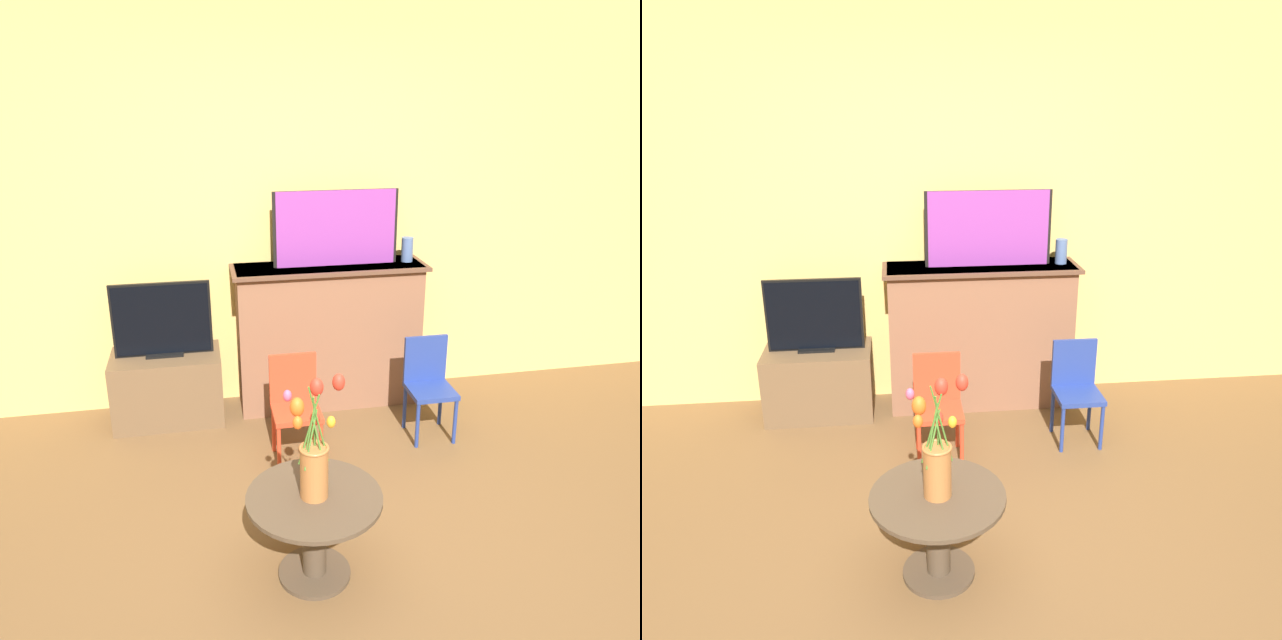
% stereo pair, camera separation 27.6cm
% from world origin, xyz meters
% --- Properties ---
extents(ground_plane, '(14.00, 14.00, 0.00)m').
position_xyz_m(ground_plane, '(0.00, 0.00, 0.00)').
color(ground_plane, brown).
extents(wall_back, '(8.00, 0.06, 2.70)m').
position_xyz_m(wall_back, '(0.00, 2.13, 1.35)').
color(wall_back, '#E0BC66').
rests_on(wall_back, ground).
extents(fireplace_mantel, '(1.30, 0.39, 0.99)m').
position_xyz_m(fireplace_mantel, '(0.21, 1.93, 0.51)').
color(fireplace_mantel, brown).
rests_on(fireplace_mantel, ground).
extents(painting, '(0.83, 0.03, 0.49)m').
position_xyz_m(painting, '(0.26, 1.93, 1.24)').
color(painting, black).
rests_on(painting, fireplace_mantel).
extents(mantel_candle, '(0.08, 0.08, 0.16)m').
position_xyz_m(mantel_candle, '(0.75, 1.93, 1.07)').
color(mantel_candle, '#4C6699').
rests_on(mantel_candle, fireplace_mantel).
extents(tv_stand, '(0.70, 0.41, 0.46)m').
position_xyz_m(tv_stand, '(-0.88, 1.87, 0.23)').
color(tv_stand, brown).
rests_on(tv_stand, ground).
extents(tv_monitor, '(0.62, 0.12, 0.48)m').
position_xyz_m(tv_monitor, '(-0.88, 1.88, 0.70)').
color(tv_monitor, black).
rests_on(tv_monitor, tv_stand).
extents(chair_red, '(0.28, 0.28, 0.63)m').
position_xyz_m(chair_red, '(-0.13, 1.26, 0.36)').
color(chair_red, red).
rests_on(chair_red, ground).
extents(chair_blue, '(0.28, 0.28, 0.63)m').
position_xyz_m(chair_blue, '(0.74, 1.38, 0.36)').
color(chair_blue, navy).
rests_on(chair_blue, ground).
extents(side_table, '(0.60, 0.60, 0.42)m').
position_xyz_m(side_table, '(-0.20, 0.26, 0.28)').
color(side_table, '#4C3D2D').
rests_on(side_table, ground).
extents(vase_tulips, '(0.26, 0.20, 0.56)m').
position_xyz_m(vase_tulips, '(-0.20, 0.26, 0.63)').
color(vase_tulips, '#AD6B38').
rests_on(vase_tulips, side_table).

